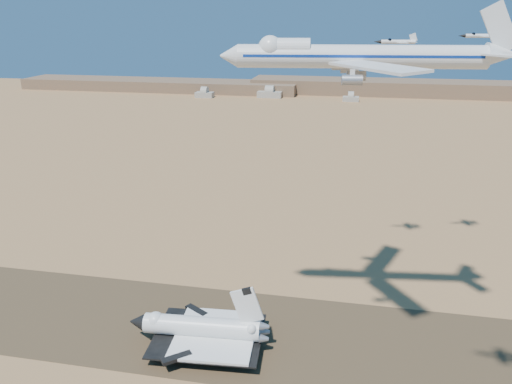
% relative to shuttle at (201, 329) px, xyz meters
% --- Properties ---
extents(ground, '(1200.00, 1200.00, 0.00)m').
position_rel_shuttle_xyz_m(ground, '(-1.89, 8.35, -5.85)').
color(ground, '#A57749').
rests_on(ground, ground).
extents(runway, '(600.00, 50.00, 0.06)m').
position_rel_shuttle_xyz_m(runway, '(-1.89, 8.35, -5.82)').
color(runway, '#493924').
rests_on(runway, ground).
extents(ridgeline, '(960.00, 90.00, 18.00)m').
position_rel_shuttle_xyz_m(ridgeline, '(63.43, 535.66, 1.78)').
color(ridgeline, '#7E6346').
rests_on(ridgeline, ground).
extents(hangars, '(200.50, 29.50, 30.00)m').
position_rel_shuttle_xyz_m(hangars, '(-65.89, 486.79, -1.02)').
color(hangars, '#9D9A8B').
rests_on(hangars, ground).
extents(shuttle, '(44.26, 28.94, 21.76)m').
position_rel_shuttle_xyz_m(shuttle, '(0.00, 0.00, 0.00)').
color(shuttle, silver).
rests_on(shuttle, runway).
extents(carrier_747, '(74.38, 57.10, 18.47)m').
position_rel_shuttle_xyz_m(carrier_747, '(40.83, 6.92, 81.93)').
color(carrier_747, white).
extents(crew_a, '(0.55, 0.67, 1.57)m').
position_rel_shuttle_xyz_m(crew_a, '(6.05, -8.31, -5.01)').
color(crew_a, '#E34A0D').
rests_on(crew_a, runway).
extents(crew_b, '(0.68, 0.87, 1.57)m').
position_rel_shuttle_xyz_m(crew_b, '(11.08, -8.07, -5.00)').
color(crew_b, '#E34A0D').
rests_on(crew_b, runway).
extents(crew_c, '(1.13, 1.08, 1.77)m').
position_rel_shuttle_xyz_m(crew_c, '(10.52, -6.93, -4.90)').
color(crew_c, '#E34A0D').
rests_on(crew_c, runway).
extents(chase_jet_d, '(14.65, 8.15, 3.67)m').
position_rel_shuttle_xyz_m(chase_jet_d, '(55.31, 58.95, 83.16)').
color(chase_jet_d, white).
extents(chase_jet_e, '(14.17, 8.14, 3.59)m').
position_rel_shuttle_xyz_m(chase_jet_e, '(83.80, 67.68, 85.01)').
color(chase_jet_e, white).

